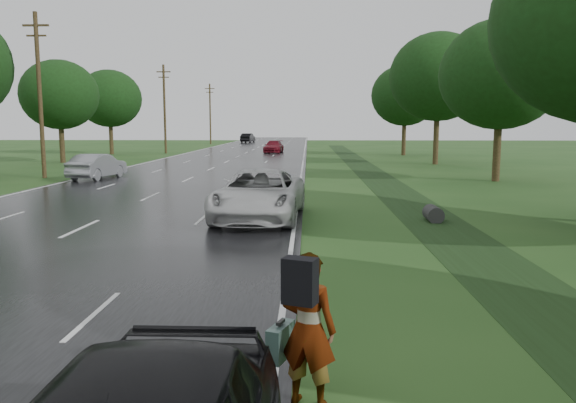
# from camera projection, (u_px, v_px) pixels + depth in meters

# --- Properties ---
(road) EXTENTS (14.00, 180.00, 0.04)m
(road) POSITION_uv_depth(u_px,v_px,m) (234.00, 159.00, 54.36)
(road) COLOR black
(road) RESTS_ON ground
(edge_stripe_east) EXTENTS (0.12, 180.00, 0.01)m
(edge_stripe_east) POSITION_uv_depth(u_px,v_px,m) (304.00, 158.00, 54.11)
(edge_stripe_east) COLOR silver
(edge_stripe_east) RESTS_ON road
(edge_stripe_west) EXTENTS (0.12, 180.00, 0.01)m
(edge_stripe_west) POSITION_uv_depth(u_px,v_px,m) (165.00, 158.00, 54.59)
(edge_stripe_west) COLOR silver
(edge_stripe_west) RESTS_ON road
(center_line) EXTENTS (0.12, 180.00, 0.01)m
(center_line) POSITION_uv_depth(u_px,v_px,m) (234.00, 158.00, 54.35)
(center_line) COLOR silver
(center_line) RESTS_ON road
(drainage_ditch) EXTENTS (2.20, 120.00, 0.56)m
(drainage_ditch) POSITION_uv_depth(u_px,v_px,m) (394.00, 191.00, 27.92)
(drainage_ditch) COLOR black
(drainage_ditch) RESTS_ON ground
(utility_pole_mid) EXTENTS (1.60, 0.26, 10.00)m
(utility_pole_mid) POSITION_uv_depth(u_px,v_px,m) (40.00, 93.00, 34.18)
(utility_pole_mid) COLOR #322514
(utility_pole_mid) RESTS_ON ground
(utility_pole_far) EXTENTS (1.60, 0.26, 10.00)m
(utility_pole_far) POSITION_uv_depth(u_px,v_px,m) (165.00, 108.00, 63.88)
(utility_pole_far) COLOR #322514
(utility_pole_far) RESTS_ON ground
(utility_pole_distant) EXTENTS (1.60, 0.26, 10.00)m
(utility_pole_distant) POSITION_uv_depth(u_px,v_px,m) (210.00, 113.00, 93.58)
(utility_pole_distant) COLOR #322514
(utility_pole_distant) RESTS_ON ground
(tree_east_c) EXTENTS (7.00, 7.00, 9.29)m
(tree_east_c) POSITION_uv_depth(u_px,v_px,m) (501.00, 75.00, 32.09)
(tree_east_c) COLOR #322514
(tree_east_c) RESTS_ON ground
(tree_east_d) EXTENTS (8.00, 8.00, 10.76)m
(tree_east_d) POSITION_uv_depth(u_px,v_px,m) (438.00, 77.00, 45.82)
(tree_east_d) COLOR #322514
(tree_east_d) RESTS_ON ground
(tree_east_f) EXTENTS (7.20, 7.20, 9.62)m
(tree_east_f) POSITION_uv_depth(u_px,v_px,m) (405.00, 95.00, 59.80)
(tree_east_f) COLOR #322514
(tree_east_f) RESTS_ON ground
(tree_west_d) EXTENTS (6.60, 6.60, 8.80)m
(tree_west_d) POSITION_uv_depth(u_px,v_px,m) (59.00, 95.00, 48.13)
(tree_west_d) COLOR #322514
(tree_west_d) RESTS_ON ground
(tree_west_f) EXTENTS (7.00, 7.00, 9.29)m
(tree_west_f) POSITION_uv_depth(u_px,v_px,m) (110.00, 99.00, 61.97)
(tree_west_f) COLOR #322514
(tree_west_f) RESTS_ON ground
(pedestrian) EXTENTS (0.90, 0.93, 1.85)m
(pedestrian) POSITION_uv_depth(u_px,v_px,m) (306.00, 327.00, 6.54)
(pedestrian) COLOR #A5998C
(pedestrian) RESTS_ON ground
(white_pickup) EXTENTS (3.18, 6.28, 1.70)m
(white_pickup) POSITION_uv_depth(u_px,v_px,m) (259.00, 194.00, 19.46)
(white_pickup) COLOR silver
(white_pickup) RESTS_ON road
(silver_sedan) EXTENTS (2.28, 4.79, 1.52)m
(silver_sedan) POSITION_uv_depth(u_px,v_px,m) (97.00, 166.00, 33.86)
(silver_sedan) COLOR gray
(silver_sedan) RESTS_ON road
(far_car_red) EXTENTS (2.32, 4.97, 1.40)m
(far_car_red) POSITION_uv_depth(u_px,v_px,m) (274.00, 147.00, 65.23)
(far_car_red) COLOR maroon
(far_car_red) RESTS_ON road
(far_car_dark) EXTENTS (2.32, 5.21, 1.66)m
(far_car_dark) POSITION_uv_depth(u_px,v_px,m) (248.00, 138.00, 101.75)
(far_car_dark) COLOR black
(far_car_dark) RESTS_ON road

